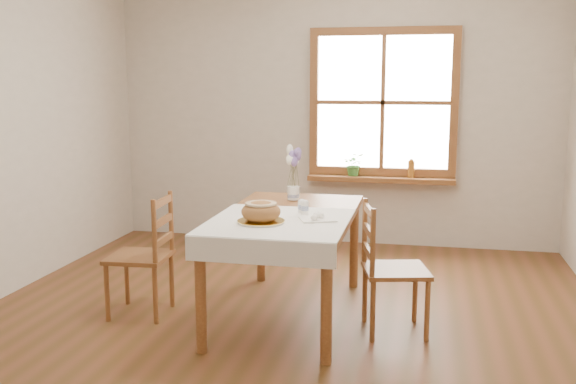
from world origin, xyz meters
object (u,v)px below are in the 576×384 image
dining_table (288,225)px  chair_right (396,268)px  flower_vase (293,194)px  bread_plate (261,222)px  chair_left (139,255)px

dining_table → chair_right: (0.76, -0.15, -0.22)m
chair_right → flower_vase: size_ratio=8.57×
chair_right → flower_vase: 1.09m
chair_right → bread_plate: 0.95m
chair_right → flower_vase: bearing=39.5°
dining_table → chair_left: chair_left is taller
dining_table → bread_plate: bread_plate is taller
dining_table → chair_left: bearing=-169.4°
dining_table → flower_vase: size_ratio=15.57×
bread_plate → flower_vase: flower_vase is taller
chair_left → bread_plate: chair_left is taller
chair_left → flower_vase: chair_left is taller
flower_vase → dining_table: bearing=-82.9°
dining_table → flower_vase: bearing=97.1°
chair_right → chair_left: bearing=77.9°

